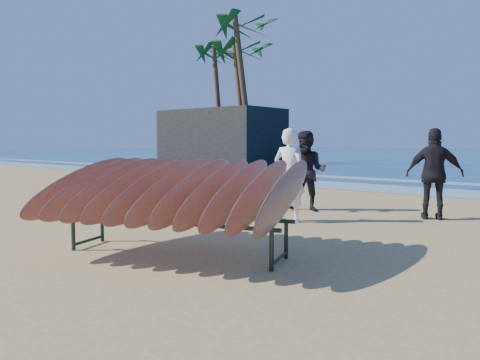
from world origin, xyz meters
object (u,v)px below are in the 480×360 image
Objects in this scene: person_dark_a at (307,171)px; building at (221,136)px; person_dark_b at (435,174)px; palm_left at (244,29)px; palm_mid at (241,54)px; surfboard_rack at (175,190)px; palm_right at (218,56)px; person_white at (290,175)px.

building reaches higher than person_dark_a.
palm_left is (-16.02, 13.68, 7.67)m from person_dark_b.
person_dark_a is 2.63m from person_dark_b.
palm_mid reaches higher than building.
surfboard_rack is 24.90m from palm_left.
palm_right reaches higher than surfboard_rack.
surfboard_rack is 0.40× the size of palm_left.
palm_mid reaches higher than person_dark_b.
person_white reaches higher than surfboard_rack.
surfboard_rack is at bearing -52.55° from palm_mid.
person_white is at bearing -45.09° from building.
surfboard_rack is 0.44× the size of building.
building is 0.95× the size of palm_right.
surfboard_rack is at bearing -96.63° from person_dark_a.
palm_mid is (-15.19, 19.84, 6.41)m from surfboard_rack.
building is (-19.95, 15.88, 1.01)m from person_dark_b.
surfboard_rack is at bearing 86.67° from person_white.
palm_right is at bearing 136.01° from building.
person_white is 25.33m from building.
person_dark_a is at bearing -7.50° from person_dark_b.
person_white is 0.19× the size of palm_left.
palm_left is at bearing -42.23° from palm_mid.
palm_right is at bearing -60.65° from person_dark_b.
person_white is 29.20m from palm_right.
palm_right is (-22.08, 17.93, 7.29)m from person_dark_b.
palm_left reaches higher than person_white.
palm_right reaches higher than person_white.
palm_mid reaches higher than person_dark_a.
palm_mid is (-14.45, 15.21, 6.41)m from person_dark_a.
palm_right reaches higher than person_dark_a.
palm_left reaches higher than palm_right.
palm_left is at bearing -29.25° from building.
palm_left is (-13.94, 15.73, 7.68)m from person_white.
surfboard_rack is at bearing 49.44° from person_dark_b.
person_white is 0.20× the size of palm_right.
person_dark_b is at bearing -39.08° from palm_right.
palm_left reaches higher than person_dark_a.
palm_left reaches higher than palm_mid.
palm_left is (-13.47, 14.32, 7.69)m from person_dark_a.
person_dark_b is at bearing -1.60° from person_dark_a.
palm_mid is at bearing -23.95° from building.
palm_right is at bearing 144.92° from palm_left.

